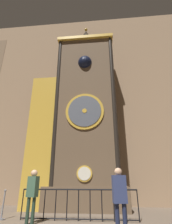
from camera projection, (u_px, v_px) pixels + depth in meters
name	position (u px, v px, depth m)	size (l,w,h in m)	color
cathedral_back_wall	(80.00, 96.00, 11.84)	(24.00, 0.32, 13.24)	#997A5B
clock_tower	(78.00, 116.00, 9.73)	(5.01, 1.84, 11.05)	brown
railing_fence	(78.00, 203.00, 6.18)	(4.17, 0.05, 1.02)	black
visitor_near	(33.00, 190.00, 5.88)	(0.39, 0.31, 1.65)	#213427
visitor_far	(120.00, 195.00, 4.44)	(0.37, 0.27, 1.62)	#1B213A
stanchion_post	(2.00, 210.00, 6.30)	(0.28, 0.28, 0.99)	gray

